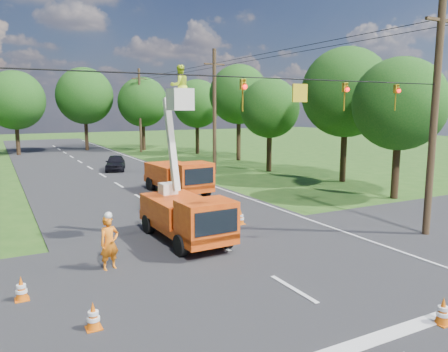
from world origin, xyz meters
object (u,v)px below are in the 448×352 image
ground_worker (109,243)px  traffic_cone_0 (443,311)px  traffic_cone_1 (241,217)px  traffic_cone_6 (187,184)px  tree_right_a (400,104)px  tree_right_b (346,93)px  distant_car (115,163)px  tree_far_a (15,100)px  tree_far_b (85,96)px  pole_right_mid (214,111)px  tree_far_c (143,102)px  tree_right_d (239,95)px  pole_right_far (140,110)px  tree_right_e (197,104)px  pole_right_near (434,114)px  tree_right_c (270,108)px  traffic_cone_2 (194,201)px  traffic_cone_4 (21,289)px  bucket_truck (186,205)px  traffic_cone_3 (93,316)px  second_truck (179,176)px

ground_worker → traffic_cone_0: 10.00m
traffic_cone_1 → traffic_cone_6: same height
tree_right_a → tree_right_b: (1.50, 6.00, 0.87)m
distant_car → tree_far_a: tree_far_a is taller
traffic_cone_0 → tree_far_b: 50.86m
tree_far_a → pole_right_mid: bearing=-59.6°
pole_right_mid → tree_far_a: size_ratio=1.05×
tree_far_c → tree_right_d: bearing=-70.5°
traffic_cone_1 → tree_far_b: bearing=89.0°
tree_far_a → pole_right_far: bearing=-12.5°
ground_worker → tree_right_e: bearing=46.7°
traffic_cone_0 → pole_right_near: bearing=39.9°
traffic_cone_6 → tree_far_c: tree_far_c is taller
traffic_cone_0 → tree_right_c: tree_right_c is taller
traffic_cone_2 → tree_right_d: bearing=53.8°
traffic_cone_4 → pole_right_near: (15.67, -0.99, 4.75)m
tree_right_b → tree_far_a: (-20.00, 31.00, -0.25)m
traffic_cone_2 → tree_right_c: tree_right_c is taller
traffic_cone_0 → tree_far_a: 49.29m
bucket_truck → tree_right_a: bearing=6.5°
traffic_cone_3 → tree_right_e: 41.84m
distant_car → traffic_cone_2: 16.17m
traffic_cone_0 → traffic_cone_6: size_ratio=1.00×
ground_worker → tree_far_c: (13.90, 39.77, 5.14)m
pole_right_far → bucket_truck: bearing=-104.6°
traffic_cone_0 → tree_far_c: 48.36m
pole_right_far → traffic_cone_6: bearing=-100.8°
tree_right_e → traffic_cone_2: bearing=-114.9°
bucket_truck → tree_far_b: 41.61m
bucket_truck → tree_far_b: tree_far_b is taller
pole_right_far → traffic_cone_0: bearing=-98.1°
traffic_cone_0 → tree_right_c: (11.19, 24.44, 4.95)m
second_truck → tree_far_a: tree_far_a is taller
traffic_cone_1 → pole_right_near: (6.20, -5.08, 4.75)m
traffic_cone_4 → tree_right_c: size_ratio=0.09×
tree_right_b → tree_right_e: size_ratio=1.12×
traffic_cone_3 → tree_right_b: (20.72, 13.60, 6.08)m
second_truck → distant_car: 12.41m
traffic_cone_0 → traffic_cone_1: 10.52m
traffic_cone_3 → tree_right_b: bearing=33.3°
ground_worker → traffic_cone_4: 3.08m
pole_right_near → tree_right_e: bearing=81.4°
distant_car → tree_right_c: size_ratio=0.50×
second_truck → pole_right_near: size_ratio=0.60×
tree_right_e → tree_far_c: tree_far_c is taller
traffic_cone_2 → traffic_cone_6: same height
traffic_cone_3 → tree_right_b: tree_right_b is taller
second_truck → tree_right_e: (11.28, 21.86, 4.67)m
traffic_cone_6 → pole_right_mid: pole_right_mid is taller
traffic_cone_3 → tree_right_d: 35.77m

